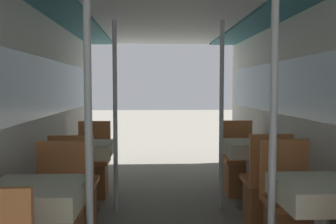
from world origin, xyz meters
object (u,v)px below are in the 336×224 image
object	(u,v)px
support_pole_right_0	(273,137)
support_pole_left_1	(115,116)
chair_left_far_0	(58,224)
chair_right_far_1	(239,171)
dining_table_left_0	(36,203)
support_pole_left_0	(89,138)
chair_right_far_0	(290,220)
dining_table_left_1	(85,153)
dining_table_right_0	(322,199)
chair_left_near_1	(76,199)
chair_right_near_1	(265,196)
dining_table_right_1	(251,152)
chair_left_far_1	(93,173)
support_pole_right_1	(221,116)

from	to	relation	value
support_pole_right_0	support_pole_left_1	bearing A→B (deg)	123.74
chair_left_far_0	chair_right_far_1	xyz separation A→B (m)	(1.82, 1.73, 0.00)
dining_table_left_0	support_pole_left_0	bearing A→B (deg)	0.00
chair_left_far_0	chair_right_far_0	distance (m)	1.82
dining_table_left_1	dining_table_right_0	size ratio (longest dim) A/B	1.00
support_pole_left_1	dining_table_right_0	xyz separation A→B (m)	(1.49, -1.73, -0.40)
dining_table_left_1	chair_left_near_1	bearing A→B (deg)	-90.00
support_pole_right_0	dining_table_right_0	bearing A→B (deg)	-0.00
dining_table_right_0	chair_right_far_0	size ratio (longest dim) A/B	0.81
chair_left_near_1	chair_left_far_0	bearing A→B (deg)	-90.00
dining_table_right_0	chair_right_near_1	bearing A→B (deg)	90.00
dining_table_left_1	support_pole_left_1	distance (m)	0.52
chair_left_near_1	support_pole_left_1	size ratio (longest dim) A/B	0.44
chair_right_far_1	support_pole_right_0	bearing A→B (deg)	81.72
dining_table_left_0	support_pole_left_1	xyz separation A→B (m)	(0.33, 1.73, 0.40)
support_pole_left_0	dining_table_right_1	distance (m)	2.32
chair_left_near_1	dining_table_right_1	xyz separation A→B (m)	(1.82, 0.54, 0.34)
support_pole_left_0	chair_right_far_1	xyz separation A→B (m)	(1.49, 2.27, -0.74)
dining_table_right_0	chair_right_near_1	size ratio (longest dim) A/B	0.81
chair_left_far_1	dining_table_right_0	size ratio (longest dim) A/B	1.23
chair_right_near_1	support_pole_right_0	bearing A→B (deg)	-105.47
support_pole_left_0	support_pole_left_1	distance (m)	1.73
chair_left_far_0	chair_right_far_1	world-z (taller)	same
dining_table_right_0	chair_right_far_0	distance (m)	0.63
support_pole_left_1	dining_table_right_0	bearing A→B (deg)	-49.35
chair_left_far_0	dining_table_right_1	world-z (taller)	chair_left_far_0
dining_table_left_0	chair_left_near_1	world-z (taller)	chair_left_near_1
dining_table_right_0	support_pole_right_1	bearing A→B (deg)	100.80
dining_table_left_0	dining_table_left_1	world-z (taller)	same
chair_right_far_0	dining_table_right_1	world-z (taller)	chair_right_far_0
chair_left_far_1	support_pole_right_1	bearing A→B (deg)	160.12
chair_left_far_1	chair_right_far_1	world-z (taller)	same
support_pole_left_0	support_pole_left_1	bearing A→B (deg)	90.00
chair_right_far_0	chair_right_near_1	distance (m)	0.66
support_pole_left_1	support_pole_left_0	bearing A→B (deg)	-90.00
support_pole_right_0	chair_right_far_1	distance (m)	2.41
chair_left_far_1	support_pole_right_0	distance (m)	2.81
chair_left_far_0	chair_left_near_1	bearing A→B (deg)	-90.00
chair_right_far_0	chair_left_near_1	bearing A→B (deg)	-19.86
dining_table_left_1	chair_right_far_1	distance (m)	1.92
dining_table_left_0	support_pole_right_0	world-z (taller)	support_pole_right_0
dining_table_right_0	chair_left_far_0	bearing A→B (deg)	163.52
dining_table_left_0	chair_left_far_1	bearing A→B (deg)	90.00
support_pole_right_0	chair_right_far_0	bearing A→B (deg)	58.43
chair_left_near_1	dining_table_right_1	bearing A→B (deg)	16.48
dining_table_right_1	chair_right_far_1	bearing A→B (deg)	90.00
dining_table_left_1	chair_right_far_0	world-z (taller)	chair_right_far_0
chair_right_far_1	dining_table_left_0	bearing A→B (deg)	51.31
dining_table_right_0	chair_right_near_1	xyz separation A→B (m)	(-0.00, 1.19, -0.34)
chair_right_far_0	support_pole_right_1	xyz separation A→B (m)	(-0.33, 1.19, 0.74)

